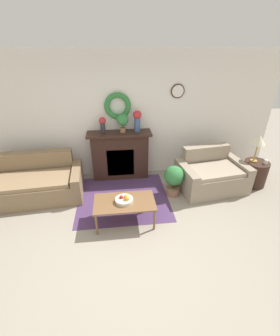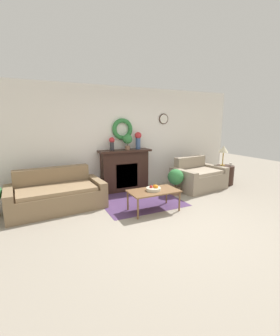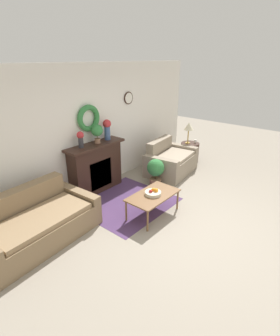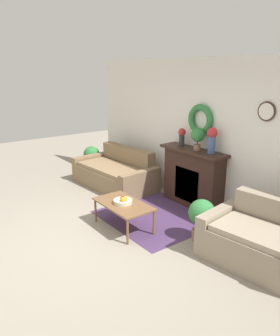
{
  "view_description": "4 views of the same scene",
  "coord_description": "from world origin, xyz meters",
  "px_view_note": "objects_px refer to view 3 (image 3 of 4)",
  "views": [
    {
      "loc": [
        -0.21,
        -2.25,
        2.73
      ],
      "look_at": [
        0.23,
        1.49,
        0.67
      ],
      "focal_mm": 24.0,
      "sensor_mm": 36.0,
      "label": 1
    },
    {
      "loc": [
        -2.26,
        -3.06,
        1.81
      ],
      "look_at": [
        -0.05,
        1.57,
        0.75
      ],
      "focal_mm": 24.0,
      "sensor_mm": 36.0,
      "label": 2
    },
    {
      "loc": [
        -3.55,
        -1.78,
        2.78
      ],
      "look_at": [
        0.07,
        1.26,
        0.78
      ],
      "focal_mm": 28.0,
      "sensor_mm": 36.0,
      "label": 3
    },
    {
      "loc": [
        3.91,
        -1.92,
        2.48
      ],
      "look_at": [
        -0.24,
        1.22,
        0.92
      ],
      "focal_mm": 35.0,
      "sensor_mm": 36.0,
      "label": 4
    }
  ],
  "objects_px": {
    "couch_left": "(36,224)",
    "fruit_bowl": "(153,193)",
    "potted_plant_on_mantel": "(97,131)",
    "loveseat_right": "(170,161)",
    "potted_plant_floor_by_loveseat": "(156,170)",
    "vase_on_mantel_right": "(107,128)",
    "side_table_by_loveseat": "(190,152)",
    "coffee_table": "(153,196)",
    "table_lamp": "(189,127)",
    "mug": "(195,141)",
    "fireplace": "(96,167)",
    "vase_on_mantel_left": "(80,138)"
  },
  "relations": [
    {
      "from": "table_lamp",
      "to": "vase_on_mantel_left",
      "type": "height_order",
      "value": "vase_on_mantel_left"
    },
    {
      "from": "couch_left",
      "to": "side_table_by_loveseat",
      "type": "distance_m",
      "value": 4.68
    },
    {
      "from": "couch_left",
      "to": "vase_on_mantel_right",
      "type": "height_order",
      "value": "vase_on_mantel_right"
    },
    {
      "from": "fireplace",
      "to": "vase_on_mantel_left",
      "type": "distance_m",
      "value": 0.81
    },
    {
      "from": "fireplace",
      "to": "vase_on_mantel_left",
      "type": "bearing_deg",
      "value": 179.07
    },
    {
      "from": "table_lamp",
      "to": "mug",
      "type": "relative_size",
      "value": 6.44
    },
    {
      "from": "fruit_bowl",
      "to": "mug",
      "type": "xyz_separation_m",
      "value": [
        3.0,
        0.8,
        0.12
      ]
    },
    {
      "from": "loveseat_right",
      "to": "potted_plant_floor_by_loveseat",
      "type": "relative_size",
      "value": 2.26
    },
    {
      "from": "fireplace",
      "to": "potted_plant_floor_by_loveseat",
      "type": "bearing_deg",
      "value": -40.02
    },
    {
      "from": "coffee_table",
      "to": "vase_on_mantel_right",
      "type": "xyz_separation_m",
      "value": [
        0.39,
        1.58,
        0.97
      ]
    },
    {
      "from": "side_table_by_loveseat",
      "to": "potted_plant_on_mantel",
      "type": "relative_size",
      "value": 1.36
    },
    {
      "from": "side_table_by_loveseat",
      "to": "coffee_table",
      "type": "bearing_deg",
      "value": -162.85
    },
    {
      "from": "side_table_by_loveseat",
      "to": "potted_plant_floor_by_loveseat",
      "type": "bearing_deg",
      "value": -174.46
    },
    {
      "from": "loveseat_right",
      "to": "vase_on_mantel_right",
      "type": "height_order",
      "value": "vase_on_mantel_right"
    },
    {
      "from": "fruit_bowl",
      "to": "vase_on_mantel_left",
      "type": "height_order",
      "value": "vase_on_mantel_left"
    },
    {
      "from": "table_lamp",
      "to": "mug",
      "type": "distance_m",
      "value": 0.48
    },
    {
      "from": "coffee_table",
      "to": "table_lamp",
      "type": "xyz_separation_m",
      "value": [
        2.82,
        0.94,
        0.62
      ]
    },
    {
      "from": "fireplace",
      "to": "loveseat_right",
      "type": "xyz_separation_m",
      "value": [
        1.89,
        -0.7,
        -0.25
      ]
    },
    {
      "from": "fruit_bowl",
      "to": "fireplace",
      "type": "bearing_deg",
      "value": 90.23
    },
    {
      "from": "mug",
      "to": "coffee_table",
      "type": "bearing_deg",
      "value": -165.05
    },
    {
      "from": "fireplace",
      "to": "potted_plant_floor_by_loveseat",
      "type": "height_order",
      "value": "fireplace"
    },
    {
      "from": "coffee_table",
      "to": "potted_plant_floor_by_loveseat",
      "type": "bearing_deg",
      "value": 34.72
    },
    {
      "from": "side_table_by_loveseat",
      "to": "vase_on_mantel_right",
      "type": "distance_m",
      "value": 2.81
    },
    {
      "from": "side_table_by_loveseat",
      "to": "mug",
      "type": "xyz_separation_m",
      "value": [
        0.12,
        -0.09,
        0.32
      ]
    },
    {
      "from": "vase_on_mantel_right",
      "to": "potted_plant_on_mantel",
      "type": "relative_size",
      "value": 1.11
    },
    {
      "from": "fireplace",
      "to": "loveseat_right",
      "type": "relative_size",
      "value": 0.94
    },
    {
      "from": "fireplace",
      "to": "mug",
      "type": "xyz_separation_m",
      "value": [
        3.01,
        -0.77,
        0.04
      ]
    },
    {
      "from": "fireplace",
      "to": "table_lamp",
      "type": "relative_size",
      "value": 2.34
    },
    {
      "from": "couch_left",
      "to": "fruit_bowl",
      "type": "bearing_deg",
      "value": -33.69
    },
    {
      "from": "side_table_by_loveseat",
      "to": "vase_on_mantel_left",
      "type": "distance_m",
      "value": 3.46
    },
    {
      "from": "fruit_bowl",
      "to": "loveseat_right",
      "type": "bearing_deg",
      "value": 25.12
    },
    {
      "from": "potted_plant_on_mantel",
      "to": "potted_plant_floor_by_loveseat",
      "type": "relative_size",
      "value": 0.62
    },
    {
      "from": "loveseat_right",
      "to": "side_table_by_loveseat",
      "type": "xyz_separation_m",
      "value": [
        1.0,
        0.01,
        -0.03
      ]
    },
    {
      "from": "table_lamp",
      "to": "vase_on_mantel_left",
      "type": "xyz_separation_m",
      "value": [
        -3.17,
        0.64,
        0.27
      ]
    },
    {
      "from": "loveseat_right",
      "to": "potted_plant_floor_by_loveseat",
      "type": "distance_m",
      "value": 0.88
    },
    {
      "from": "fruit_bowl",
      "to": "potted_plant_on_mantel",
      "type": "height_order",
      "value": "potted_plant_on_mantel"
    },
    {
      "from": "side_table_by_loveseat",
      "to": "potted_plant_floor_by_loveseat",
      "type": "height_order",
      "value": "potted_plant_floor_by_loveseat"
    },
    {
      "from": "coffee_table",
      "to": "fireplace",
      "type": "bearing_deg",
      "value": 90.22
    },
    {
      "from": "fruit_bowl",
      "to": "potted_plant_floor_by_loveseat",
      "type": "xyz_separation_m",
      "value": [
        1.03,
        0.71,
        -0.08
      ]
    },
    {
      "from": "side_table_by_loveseat",
      "to": "fruit_bowl",
      "type": "bearing_deg",
      "value": -162.8
    },
    {
      "from": "loveseat_right",
      "to": "table_lamp",
      "type": "relative_size",
      "value": 2.5
    },
    {
      "from": "coffee_table",
      "to": "vase_on_mantel_right",
      "type": "bearing_deg",
      "value": 76.21
    },
    {
      "from": "potted_plant_on_mantel",
      "to": "loveseat_right",
      "type": "bearing_deg",
      "value": -20.69
    },
    {
      "from": "couch_left",
      "to": "vase_on_mantel_left",
      "type": "height_order",
      "value": "vase_on_mantel_left"
    },
    {
      "from": "mug",
      "to": "vase_on_mantel_left",
      "type": "bearing_deg",
      "value": 166.87
    },
    {
      "from": "couch_left",
      "to": "potted_plant_on_mantel",
      "type": "height_order",
      "value": "potted_plant_on_mantel"
    },
    {
      "from": "loveseat_right",
      "to": "couch_left",
      "type": "bearing_deg",
      "value": 170.46
    },
    {
      "from": "couch_left",
      "to": "potted_plant_floor_by_loveseat",
      "type": "distance_m",
      "value": 2.83
    },
    {
      "from": "fireplace",
      "to": "coffee_table",
      "type": "relative_size",
      "value": 1.35
    },
    {
      "from": "couch_left",
      "to": "mug",
      "type": "distance_m",
      "value": 4.81
    }
  ]
}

